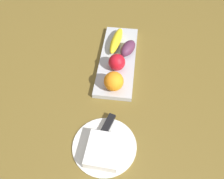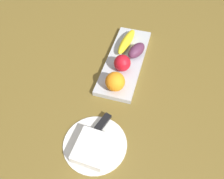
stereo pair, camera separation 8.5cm
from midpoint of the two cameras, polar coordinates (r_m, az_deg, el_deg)
ground_plane at (r=1.00m, az=3.76°, el=5.78°), size 2.40×2.40×0.00m
fruit_tray at (r=1.01m, az=5.61°, el=6.93°), size 0.42×0.15×0.02m
apple at (r=0.94m, az=5.13°, el=6.33°), size 0.07×0.07×0.07m
banana at (r=1.06m, az=5.93°, el=11.53°), size 0.18×0.06×0.04m
orange_near_apple at (r=0.86m, az=3.59°, el=1.78°), size 0.07×0.07×0.07m
grape_bunch at (r=1.01m, az=8.44°, el=9.31°), size 0.11×0.09×0.05m
dinner_plate at (r=0.78m, az=-1.02°, el=-13.35°), size 0.21×0.21×0.01m
folded_napkin at (r=0.75m, az=-1.64°, el=-14.41°), size 0.12×0.11×0.03m
knife at (r=0.80m, az=-0.14°, el=-9.50°), size 0.18×0.07×0.01m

